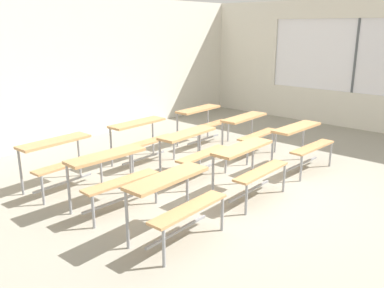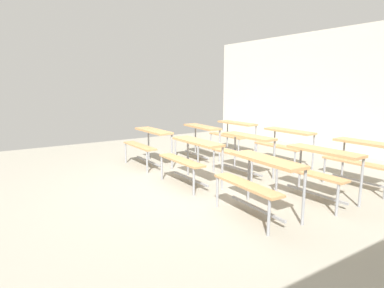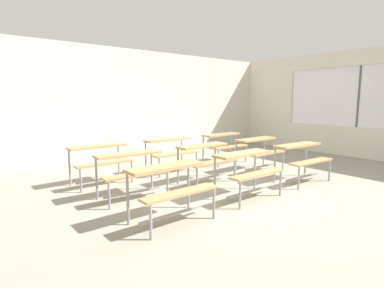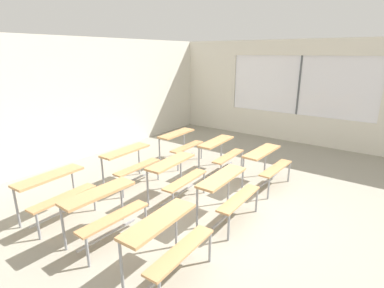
# 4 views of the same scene
# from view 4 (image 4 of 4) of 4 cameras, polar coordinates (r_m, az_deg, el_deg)

# --- Properties ---
(ground) EXTENTS (10.00, 9.00, 0.05)m
(ground) POSITION_cam_4_polar(r_m,az_deg,el_deg) (5.20, 6.87, -13.54)
(ground) COLOR gray
(wall_back) EXTENTS (10.00, 0.12, 3.00)m
(wall_back) POSITION_cam_4_polar(r_m,az_deg,el_deg) (7.79, -23.11, 7.55)
(wall_back) COLOR silver
(wall_back) RESTS_ON ground
(wall_right) EXTENTS (0.12, 9.00, 3.00)m
(wall_right) POSITION_cam_4_polar(r_m,az_deg,el_deg) (9.23, 23.61, 8.47)
(wall_right) COLOR silver
(wall_right) RESTS_ON ground
(desk_bench_r0c0) EXTENTS (1.12, 0.62, 0.74)m
(desk_bench_r0c0) POSITION_cam_4_polar(r_m,az_deg,el_deg) (3.66, -4.91, -17.14)
(desk_bench_r0c0) COLOR tan
(desk_bench_r0c0) RESTS_ON ground
(desk_bench_r0c1) EXTENTS (1.11, 0.61, 0.74)m
(desk_bench_r0c1) POSITION_cam_4_polar(r_m,az_deg,el_deg) (4.79, 6.91, -8.39)
(desk_bench_r0c1) COLOR tan
(desk_bench_r0c1) RESTS_ON ground
(desk_bench_r0c2) EXTENTS (1.12, 0.64, 0.74)m
(desk_bench_r0c2) POSITION_cam_4_polar(r_m,az_deg,el_deg) (6.12, 14.20, -3.00)
(desk_bench_r0c2) COLOR tan
(desk_bench_r0c2) RESTS_ON ground
(desk_bench_r1c0) EXTENTS (1.12, 0.63, 0.74)m
(desk_bench_r1c0) POSITION_cam_4_polar(r_m,az_deg,el_deg) (4.44, -16.63, -11.22)
(desk_bench_r1c0) COLOR tan
(desk_bench_r1c0) RESTS_ON ground
(desk_bench_r1c1) EXTENTS (1.13, 0.64, 0.74)m
(desk_bench_r1c1) POSITION_cam_4_polar(r_m,az_deg,el_deg) (5.40, -3.13, -5.24)
(desk_bench_r1c1) COLOR tan
(desk_bench_r1c1) RESTS_ON ground
(desk_bench_r1c2) EXTENTS (1.12, 0.62, 0.74)m
(desk_bench_r1c2) POSITION_cam_4_polar(r_m,az_deg,el_deg) (6.63, 5.51, -0.98)
(desk_bench_r1c2) COLOR tan
(desk_bench_r1c2) RESTS_ON ground
(desk_bench_r2c0) EXTENTS (1.13, 0.64, 0.74)m
(desk_bench_r2c0) POSITION_cam_4_polar(r_m,az_deg,el_deg) (5.27, -25.02, -7.53)
(desk_bench_r2c0) COLOR tan
(desk_bench_r2c0) RESTS_ON ground
(desk_bench_r2c1) EXTENTS (1.11, 0.61, 0.74)m
(desk_bench_r2c1) POSITION_cam_4_polar(r_m,az_deg,el_deg) (6.12, -11.92, -2.85)
(desk_bench_r2c1) COLOR tan
(desk_bench_r2c1) RESTS_ON ground
(desk_bench_r2c2) EXTENTS (1.12, 0.62, 0.74)m
(desk_bench_r2c2) POSITION_cam_4_polar(r_m,az_deg,el_deg) (7.26, -2.29, 0.72)
(desk_bench_r2c2) COLOR tan
(desk_bench_r2c2) RESTS_ON ground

